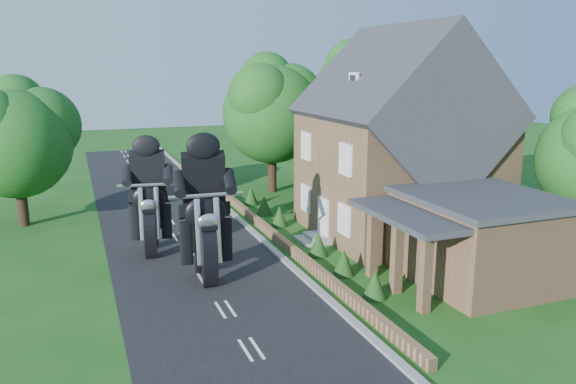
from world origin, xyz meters
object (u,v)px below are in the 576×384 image
object	(u,v)px
house	(399,147)
motorcycle_follow	(151,236)
annex	(477,237)
motorcycle_lead	(206,259)
garden_wall	(289,247)

from	to	relation	value
house	motorcycle_follow	xyz separation A→B (m)	(-12.04, 0.98, -3.54)
annex	motorcycle_lead	bearing A→B (deg)	159.18
house	annex	bearing A→B (deg)	-95.24
garden_wall	house	xyz separation A→B (m)	(6.19, 1.00, 4.14)
house	motorcycle_lead	xyz separation A→B (m)	(-10.46, -3.06, -3.47)
annex	motorcycle_follow	size ratio (longest dim) A/B	4.10
garden_wall	house	distance (m)	7.52
motorcycle_lead	motorcycle_follow	world-z (taller)	motorcycle_lead
annex	motorcycle_lead	size ratio (longest dim) A/B	3.75
garden_wall	motorcycle_lead	xyz separation A→B (m)	(-4.27, -2.06, 0.67)
garden_wall	motorcycle_follow	distance (m)	6.20
garden_wall	house	size ratio (longest dim) A/B	2.15
motorcycle_lead	garden_wall	bearing A→B (deg)	-150.88
motorcycle_follow	house	bearing A→B (deg)	-174.95
garden_wall	motorcycle_lead	world-z (taller)	motorcycle_lead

